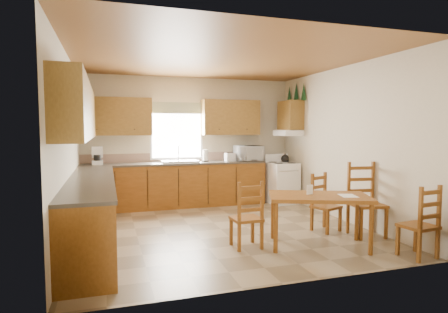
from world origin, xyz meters
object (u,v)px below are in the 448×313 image
object	(u,v)px
microwave	(248,153)
chair_near_left	(246,214)
dining_table	(319,221)
chair_far_left	(326,203)
stove	(282,183)
chair_far_right	(367,200)
chair_near_right	(418,221)

from	to	relation	value
microwave	chair_near_left	world-z (taller)	microwave
dining_table	chair_far_left	xyz separation A→B (m)	(0.53, 0.64, 0.09)
microwave	chair_far_left	xyz separation A→B (m)	(0.35, -2.50, -0.63)
stove	dining_table	distance (m)	2.99
dining_table	chair_far_right	world-z (taller)	chair_far_right
chair_near_left	chair_near_right	bearing A→B (deg)	150.09
microwave	chair_near_left	size ratio (longest dim) A/B	0.59
stove	chair_near_right	size ratio (longest dim) A/B	0.93
dining_table	chair_near_left	size ratio (longest dim) A/B	1.46
stove	dining_table	size ratio (longest dim) A/B	0.65
chair_near_right	chair_far_right	world-z (taller)	chair_far_right
microwave	chair_far_right	world-z (taller)	microwave
chair_far_left	chair_far_right	distance (m)	0.61
chair_far_left	chair_near_right	bearing A→B (deg)	-93.29
stove	chair_far_right	distance (m)	2.65
chair_far_left	chair_far_right	xyz separation A→B (m)	(0.43, -0.43, 0.10)
stove	chair_far_left	bearing A→B (deg)	-102.71
stove	microwave	distance (m)	0.97
stove	microwave	size ratio (longest dim) A/B	1.59
dining_table	chair_far_left	size ratio (longest dim) A/B	1.48
chair_near_right	dining_table	bearing A→B (deg)	-45.22
chair_near_left	chair_near_right	size ratio (longest dim) A/B	0.99
chair_far_left	stove	bearing A→B (deg)	61.45
chair_far_left	chair_far_right	size ratio (longest dim) A/B	0.82
dining_table	chair_near_left	distance (m)	1.00
stove	chair_far_right	xyz separation A→B (m)	(0.11, -2.65, 0.12)
stove	dining_table	xyz separation A→B (m)	(-0.85, -2.86, -0.07)
dining_table	chair_near_left	world-z (taller)	chair_near_left
chair_near_left	dining_table	bearing A→B (deg)	162.95
microwave	dining_table	world-z (taller)	microwave
chair_near_left	chair_far_left	size ratio (longest dim) A/B	1.01
dining_table	chair_near_right	bearing A→B (deg)	-16.88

